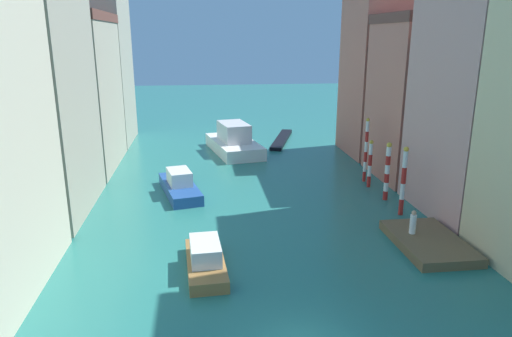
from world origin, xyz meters
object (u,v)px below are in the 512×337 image
(mooring_pole_0, at_px, (403,181))
(motorboat_0, at_px, (206,259))
(vaporetto_white, at_px, (234,142))
(mooring_pole_3, at_px, (366,150))
(gondola_black, at_px, (282,139))
(mooring_pole_1, at_px, (387,171))
(mooring_pole_2, at_px, (370,163))
(waterfront_dock, at_px, (428,242))
(person_on_dock, at_px, (413,223))
(motorboat_1, at_px, (180,186))

(mooring_pole_0, distance_m, motorboat_0, 14.54)
(vaporetto_white, bearing_deg, mooring_pole_3, -48.83)
(gondola_black, bearing_deg, mooring_pole_0, -80.49)
(mooring_pole_0, relative_size, mooring_pole_1, 1.09)
(mooring_pole_2, xyz_separation_m, gondola_black, (-3.91, 17.39, -1.75))
(waterfront_dock, height_order, mooring_pole_0, mooring_pole_0)
(waterfront_dock, distance_m, motorboat_0, 12.64)
(mooring_pole_3, bearing_deg, motorboat_0, -134.18)
(mooring_pole_2, distance_m, gondola_black, 17.91)
(waterfront_dock, height_order, mooring_pole_3, mooring_pole_3)
(waterfront_dock, bearing_deg, person_on_dock, 132.08)
(mooring_pole_0, height_order, mooring_pole_2, mooring_pole_0)
(motorboat_0, xyz_separation_m, motorboat_1, (-1.73, 12.23, 0.05))
(vaporetto_white, bearing_deg, motorboat_1, -111.89)
(waterfront_dock, relative_size, mooring_pole_3, 1.10)
(mooring_pole_2, relative_size, motorboat_0, 0.72)
(mooring_pole_0, distance_m, motorboat_1, 16.12)
(person_on_dock, height_order, mooring_pole_1, mooring_pole_1)
(mooring_pole_2, bearing_deg, person_on_dock, -96.43)
(mooring_pole_1, relative_size, motorboat_0, 0.82)
(waterfront_dock, height_order, vaporetto_white, vaporetto_white)
(vaporetto_white, xyz_separation_m, motorboat_1, (-5.08, -12.64, -0.44))
(mooring_pole_0, height_order, vaporetto_white, mooring_pole_0)
(gondola_black, bearing_deg, waterfront_dock, -83.10)
(waterfront_dock, xyz_separation_m, mooring_pole_0, (0.50, 4.90, 2.12))
(mooring_pole_0, height_order, gondola_black, mooring_pole_0)
(mooring_pole_2, bearing_deg, mooring_pole_3, 84.10)
(mooring_pole_2, bearing_deg, motorboat_1, 179.60)
(vaporetto_white, distance_m, gondola_black, 7.49)
(mooring_pole_0, bearing_deg, person_on_dock, -105.61)
(person_on_dock, relative_size, gondola_black, 0.14)
(mooring_pole_1, bearing_deg, mooring_pole_3, 89.86)
(mooring_pole_0, distance_m, gondola_black, 23.85)
(mooring_pole_1, relative_size, vaporetto_white, 0.44)
(mooring_pole_1, relative_size, motorboat_1, 0.61)
(person_on_dock, relative_size, mooring_pole_1, 0.33)
(mooring_pole_3, xyz_separation_m, motorboat_1, (-14.94, -1.36, -2.02))
(gondola_black, relative_size, motorboat_1, 1.40)
(mooring_pole_0, distance_m, mooring_pole_3, 7.50)
(motorboat_0, relative_size, motorboat_1, 0.74)
(gondola_black, bearing_deg, motorboat_1, -122.19)
(mooring_pole_2, distance_m, motorboat_0, 17.87)
(person_on_dock, distance_m, motorboat_1, 17.10)
(mooring_pole_3, bearing_deg, gondola_black, 104.31)
(waterfront_dock, height_order, gondola_black, waterfront_dock)
(person_on_dock, relative_size, vaporetto_white, 0.14)
(waterfront_dock, relative_size, motorboat_1, 0.82)
(mooring_pole_2, height_order, mooring_pole_3, mooring_pole_3)
(person_on_dock, xyz_separation_m, motorboat_1, (-13.64, 10.30, -0.53))
(mooring_pole_3, relative_size, motorboat_1, 0.74)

